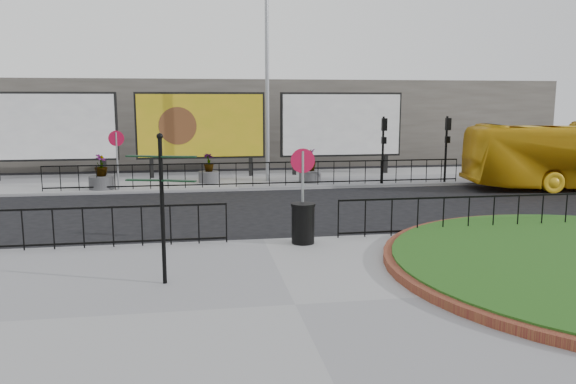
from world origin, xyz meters
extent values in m
plane|color=black|center=(0.00, 0.00, 0.00)|extent=(90.00, 90.00, 0.00)
cube|color=gray|center=(0.00, -5.00, 0.06)|extent=(30.00, 10.00, 0.12)
cube|color=gray|center=(0.00, 12.00, 0.06)|extent=(44.00, 6.00, 0.12)
cylinder|color=gray|center=(-5.00, 9.40, 1.32)|extent=(0.07, 0.07, 2.40)
cylinder|color=#A50B2F|center=(-5.00, 9.40, 2.27)|extent=(0.64, 0.03, 0.64)
cylinder|color=white|center=(-5.00, 9.42, 2.27)|extent=(0.50, 0.03, 0.50)
cylinder|color=gray|center=(1.00, -0.40, 1.32)|extent=(0.07, 0.07, 2.40)
cylinder|color=#A50B2F|center=(1.00, -0.40, 2.27)|extent=(0.64, 0.03, 0.64)
cylinder|color=white|center=(1.00, -0.38, 2.27)|extent=(0.50, 0.03, 0.50)
cube|color=black|center=(-6.10, 13.00, 0.62)|extent=(0.18, 0.18, 1.00)
cube|color=black|center=(-8.50, 13.00, 2.62)|extent=(6.20, 0.25, 3.20)
cube|color=white|center=(-8.50, 12.84, 2.62)|extent=(6.00, 0.06, 3.00)
cube|color=black|center=(-3.90, 13.00, 0.62)|extent=(0.18, 0.18, 1.00)
cube|color=black|center=(0.90, 13.00, 0.62)|extent=(0.18, 0.18, 1.00)
cube|color=black|center=(-1.50, 13.00, 2.62)|extent=(6.20, 0.25, 3.20)
cube|color=gold|center=(-1.50, 12.84, 2.62)|extent=(6.00, 0.06, 3.00)
cube|color=black|center=(3.10, 13.00, 0.62)|extent=(0.18, 0.18, 1.00)
cube|color=black|center=(7.90, 13.00, 0.62)|extent=(0.18, 0.18, 1.00)
cube|color=black|center=(5.50, 13.00, 2.62)|extent=(6.20, 0.25, 3.20)
cube|color=white|center=(5.50, 12.84, 2.62)|extent=(6.00, 0.06, 3.00)
cylinder|color=gray|center=(1.50, 11.00, 4.62)|extent=(0.18, 0.18, 9.00)
cylinder|color=black|center=(6.50, 9.40, 1.62)|extent=(0.10, 0.10, 3.00)
cube|color=black|center=(6.50, 9.28, 2.77)|extent=(0.22, 0.18, 0.55)
cube|color=black|center=(6.50, 9.28, 2.07)|extent=(0.20, 0.16, 0.30)
cylinder|color=black|center=(9.50, 9.40, 1.62)|extent=(0.10, 0.10, 3.00)
cube|color=black|center=(9.50, 9.28, 2.77)|extent=(0.22, 0.18, 0.55)
cube|color=black|center=(9.50, 9.28, 2.07)|extent=(0.20, 0.16, 0.30)
cube|color=#6A635D|center=(0.00, 22.00, 2.50)|extent=(40.00, 10.00, 5.00)
cylinder|color=black|center=(-2.42, -3.37, 1.60)|extent=(0.08, 0.08, 2.96)
sphere|color=black|center=(-2.42, -3.37, 3.12)|extent=(0.13, 0.13, 0.13)
cube|color=black|center=(-2.77, -3.24, 2.72)|extent=(0.69, 0.36, 0.03)
cube|color=black|center=(-2.06, -3.44, 2.72)|extent=(0.70, 0.27, 0.03)
cube|color=black|center=(-2.78, -3.27, 2.25)|extent=(0.70, 0.30, 0.03)
cube|color=black|center=(-2.08, -3.49, 2.25)|extent=(0.69, 0.36, 0.03)
cylinder|color=black|center=(0.98, -0.60, 0.62)|extent=(0.60, 0.60, 0.99)
cylinder|color=black|center=(0.98, -0.60, 1.15)|extent=(0.64, 0.64, 0.07)
cylinder|color=#4C4C4F|center=(-5.72, 9.74, 0.39)|extent=(1.05, 1.05, 0.55)
imported|color=#164311|center=(-5.72, 9.74, 1.13)|extent=(0.69, 0.69, 0.92)
cylinder|color=#4C4C4F|center=(-1.20, 11.00, 0.37)|extent=(0.96, 0.96, 0.50)
imported|color=#164311|center=(-1.20, 11.00, 1.04)|extent=(0.58, 0.58, 0.84)
cylinder|color=#4C4C4F|center=(3.37, 10.33, 0.38)|extent=(1.00, 1.00, 0.52)
imported|color=#164311|center=(3.37, 10.33, 1.14)|extent=(0.66, 0.66, 1.00)
camera|label=1|loc=(-1.70, -14.66, 3.81)|focal=35.00mm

